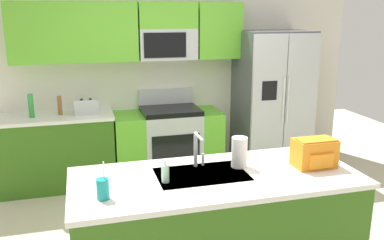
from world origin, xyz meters
TOP-DOWN VIEW (x-y plane):
  - kitchen_wall_unit at (-0.14, 2.08)m, footprint 5.20×0.43m
  - back_counter at (-1.39, 1.80)m, footprint 1.34×0.63m
  - range_oven at (-0.04, 1.80)m, footprint 1.36×0.61m
  - refrigerator at (1.37, 1.73)m, footprint 0.90×0.76m
  - island_counter at (-0.15, -0.46)m, footprint 2.16×0.91m
  - toaster at (-1.03, 1.75)m, footprint 0.28×0.16m
  - pepper_mill at (-1.33, 1.80)m, footprint 0.05×0.05m
  - bottle_green at (-1.65, 1.76)m, footprint 0.06×0.06m
  - sink_faucet at (-0.24, -0.27)m, footprint 0.08×0.21m
  - drink_cup_teal at (-0.99, -0.65)m, footprint 0.08×0.08m
  - soap_dispenser at (-0.54, -0.49)m, footprint 0.06×0.06m
  - paper_towel_roll at (0.08, -0.34)m, footprint 0.12×0.12m
  - backpack at (0.65, -0.50)m, footprint 0.32×0.22m

SIDE VIEW (x-z plane):
  - range_oven at x=-0.04m, z-range -0.11..0.99m
  - back_counter at x=-1.39m, z-range 0.00..0.90m
  - island_counter at x=-0.15m, z-range 0.00..0.90m
  - refrigerator at x=1.37m, z-range 0.00..1.85m
  - soap_dispenser at x=-0.54m, z-range 0.88..1.05m
  - drink_cup_teal at x=-0.99m, z-range 0.84..1.10m
  - toaster at x=-1.03m, z-range 0.90..1.08m
  - pepper_mill at x=-1.33m, z-range 0.90..1.13m
  - backpack at x=0.65m, z-range 0.90..1.13m
  - paper_towel_roll at x=0.08m, z-range 0.90..1.14m
  - bottle_green at x=-1.65m, z-range 0.90..1.17m
  - sink_faucet at x=-0.24m, z-range 0.93..1.21m
  - kitchen_wall_unit at x=-0.14m, z-range 0.17..2.77m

